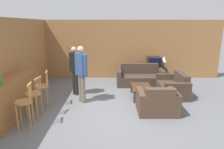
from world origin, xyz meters
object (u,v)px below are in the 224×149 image
person_by_window (75,68)px  person_by_counter (81,71)px  bar_chair_near (25,105)px  bar_chair_mid (34,96)px  armchair_near (158,103)px  table_lamp (164,60)px  coffee_table (141,88)px  couch_far (140,78)px  bottle (0,79)px  tv (154,63)px  bar_chair_far (43,88)px  loveseat_right (173,87)px  tv_unit (154,74)px

person_by_window → person_by_counter: 0.76m
bar_chair_near → bar_chair_mid: (0.00, 0.57, 0.00)m
person_by_window → armchair_near: bearing=-30.4°
table_lamp → person_by_counter: person_by_counter is taller
coffee_table → couch_far: bearing=84.1°
couch_far → table_lamp: bearing=34.1°
bar_chair_mid → person_by_counter: (1.10, 1.07, 0.43)m
bottle → coffee_table: bearing=29.7°
bar_chair_mid → tv: size_ratio=1.90×
bar_chair_mid → tv: 5.40m
coffee_table → person_by_window: bearing=173.1°
bar_chair_far → person_by_counter: person_by_counter is taller
armchair_near → loveseat_right: size_ratio=0.80×
coffee_table → person_by_window: (-2.27, 0.27, 0.63)m
person_by_counter → loveseat_right: bearing=11.3°
person_by_counter → tv: bearing=43.5°
armchair_near → coffee_table: armchair_near is taller
bar_chair_mid → loveseat_right: (4.17, 1.69, -0.29)m
loveseat_right → person_by_window: bearing=178.8°
person_by_counter → bottle: bearing=-135.0°
bar_chair_mid → loveseat_right: bar_chair_mid is taller
armchair_near → person_by_window: bearing=149.6°
bar_chair_mid → person_by_counter: person_by_counter is taller
bar_chair_far → coffee_table: size_ratio=1.04×
tv_unit → person_by_counter: 3.94m
couch_far → bottle: (-3.70, -3.49, 0.92)m
bar_chair_near → coffee_table: size_ratio=1.04×
loveseat_right → person_by_window: 3.47m
person_by_counter → couch_far: bearing=42.1°
tv_unit → person_by_window: (-3.13, -1.97, 0.71)m
loveseat_right → tv: size_ratio=2.36×
tv_unit → person_by_window: size_ratio=0.68×
couch_far → loveseat_right: 1.61m
bottle → person_by_window: (1.28, 2.29, -0.25)m
loveseat_right → table_lamp: 2.14m
tv_unit → table_lamp: size_ratio=2.10×
coffee_table → tv_unit: size_ratio=0.93×
bar_chair_far → person_by_window: person_by_window is taller
armchair_near → bottle: bearing=-168.2°
table_lamp → tv_unit: bearing=180.0°
coffee_table → table_lamp: 2.65m
bar_chair_near → person_by_counter: bearing=56.1°
armchair_near → person_by_window: size_ratio=0.65×
couch_far → tv_unit: couch_far is taller
couch_far → armchair_near: couch_far is taller
couch_far → loveseat_right: couch_far is taller
armchair_near → bottle: 4.01m
armchair_near → bottle: (-3.82, -0.80, 0.92)m
loveseat_right → person_by_counter: 3.22m
bar_chair_mid → tv: (3.90, 3.72, 0.19)m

